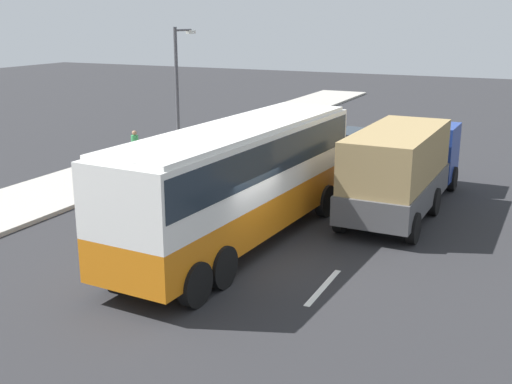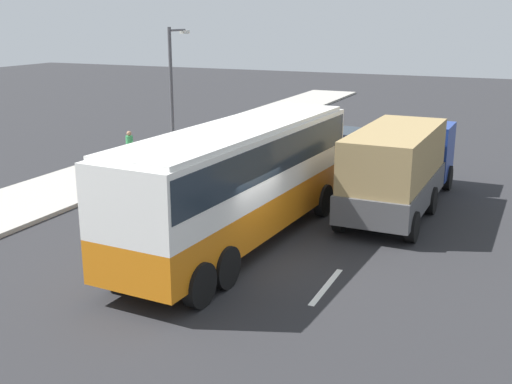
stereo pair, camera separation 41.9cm
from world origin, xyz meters
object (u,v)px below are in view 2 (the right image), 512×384
Objects in this scene: cargo_truck at (401,164)px; street_lamp at (173,83)px; coach_bus at (240,172)px; car_white_minivan at (250,150)px; pedestrian_at_crossing at (130,146)px; car_red_compact at (350,144)px.

street_lamp reaches higher than cargo_truck.
car_white_minivan is (9.05, 3.79, -1.40)m from coach_bus.
street_lamp is (2.30, -0.95, 2.58)m from pedestrian_at_crossing.
pedestrian_at_crossing is 3.58m from street_lamp.
car_red_compact is 4.93m from car_white_minivan.
car_red_compact is 8.69m from street_lamp.
cargo_truck is at bearing -30.08° from coach_bus.
coach_bus is 6.82× the size of pedestrian_at_crossing.
pedestrian_at_crossing is (-5.72, 8.41, 0.27)m from car_red_compact.
cargo_truck is 1.94× the size of car_red_compact.
car_white_minivan is at bearing -88.14° from street_lamp.
coach_bus is at bearing -155.05° from car_white_minivan.
cargo_truck is at bearing -113.76° from car_white_minivan.
car_red_compact is at bearing -45.79° from car_white_minivan.
street_lamp is at bearing 43.74° from coach_bus.
cargo_truck is 11.88m from street_lamp.
coach_bus is 1.81× the size of street_lamp.
coach_bus is at bearing 179.13° from pedestrian_at_crossing.
coach_bus is at bearing 147.83° from cargo_truck.
coach_bus is 6.55m from cargo_truck.
coach_bus is at bearing -172.21° from car_red_compact.
car_red_compact is at bearing 29.64° from cargo_truck.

